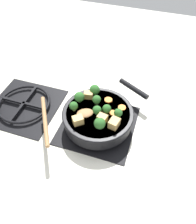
% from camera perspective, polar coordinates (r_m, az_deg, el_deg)
% --- Properties ---
extents(ground_plane, '(2.40, 2.40, 0.00)m').
position_cam_1_polar(ground_plane, '(0.95, 0.00, -3.46)').
color(ground_plane, silver).
extents(front_burner_grate, '(0.31, 0.31, 0.03)m').
position_cam_1_polar(front_burner_grate, '(0.94, 0.00, -3.02)').
color(front_burner_grate, black).
rests_on(front_burner_grate, ground_plane).
extents(rear_burner_grate, '(0.31, 0.31, 0.03)m').
position_cam_1_polar(rear_burner_grate, '(1.07, -18.68, 1.87)').
color(rear_burner_grate, black).
rests_on(rear_burner_grate, ground_plane).
extents(skillet_pan, '(0.39, 0.33, 0.06)m').
position_cam_1_polar(skillet_pan, '(0.90, 0.10, -1.05)').
color(skillet_pan, black).
rests_on(skillet_pan, front_burner_grate).
extents(wooden_spoon, '(0.23, 0.25, 0.02)m').
position_cam_1_polar(wooden_spoon, '(0.87, -9.39, -1.33)').
color(wooden_spoon, '#A87A4C').
rests_on(wooden_spoon, skillet_pan).
extents(tofu_cube_center_large, '(0.04, 0.04, 0.03)m').
position_cam_1_polar(tofu_cube_center_large, '(0.93, -2.49, 4.51)').
color(tofu_cube_center_large, tan).
rests_on(tofu_cube_center_large, skillet_pan).
extents(tofu_cube_near_handle, '(0.04, 0.04, 0.03)m').
position_cam_1_polar(tofu_cube_near_handle, '(0.84, 1.14, -1.64)').
color(tofu_cube_near_handle, tan).
rests_on(tofu_cube_near_handle, skillet_pan).
extents(tofu_cube_east_chunk, '(0.05, 0.05, 0.03)m').
position_cam_1_polar(tofu_cube_east_chunk, '(0.84, -5.27, -2.13)').
color(tofu_cube_east_chunk, tan).
rests_on(tofu_cube_east_chunk, skillet_pan).
extents(tofu_cube_west_chunk, '(0.05, 0.04, 0.03)m').
position_cam_1_polar(tofu_cube_west_chunk, '(0.83, 4.24, -2.94)').
color(tofu_cube_west_chunk, tan).
rests_on(tofu_cube_west_chunk, skillet_pan).
extents(broccoli_floret_near_spoon, '(0.03, 0.03, 0.04)m').
position_cam_1_polar(broccoli_floret_near_spoon, '(0.86, 2.29, 0.84)').
color(broccoli_floret_near_spoon, '#709956').
rests_on(broccoli_floret_near_spoon, skillet_pan).
extents(broccoli_floret_center_top, '(0.04, 0.04, 0.05)m').
position_cam_1_polar(broccoli_floret_center_top, '(0.90, -4.91, 3.90)').
color(broccoli_floret_center_top, '#709956').
rests_on(broccoli_floret_center_top, skillet_pan).
extents(broccoli_floret_east_rim, '(0.03, 0.03, 0.04)m').
position_cam_1_polar(broccoli_floret_east_rim, '(0.85, 5.29, -0.22)').
color(broccoli_floret_east_rim, '#709956').
rests_on(broccoli_floret_east_rim, skillet_pan).
extents(broccoli_floret_west_rim, '(0.04, 0.04, 0.05)m').
position_cam_1_polar(broccoli_floret_west_rim, '(0.81, 0.45, -3.02)').
color(broccoli_floret_west_rim, '#709956').
rests_on(broccoli_floret_west_rim, skillet_pan).
extents(broccoli_floret_north_edge, '(0.04, 0.04, 0.04)m').
position_cam_1_polar(broccoli_floret_north_edge, '(0.90, -0.36, 3.27)').
color(broccoli_floret_north_edge, '#709956').
rests_on(broccoli_floret_north_edge, skillet_pan).
extents(broccoli_floret_south_cluster, '(0.04, 0.04, 0.05)m').
position_cam_1_polar(broccoli_floret_south_cluster, '(0.93, -0.88, 5.85)').
color(broccoli_floret_south_cluster, '#709956').
rests_on(broccoli_floret_south_cluster, skillet_pan).
extents(broccoli_floret_mid_floret, '(0.04, 0.04, 0.04)m').
position_cam_1_polar(broccoli_floret_mid_floret, '(0.86, -0.14, 0.48)').
color(broccoli_floret_mid_floret, '#709956').
rests_on(broccoli_floret_mid_floret, skillet_pan).
extents(broccoli_floret_small_inner, '(0.03, 0.03, 0.04)m').
position_cam_1_polar(broccoli_floret_small_inner, '(0.88, -6.39, 1.58)').
color(broccoli_floret_small_inner, '#709956').
rests_on(broccoli_floret_small_inner, skillet_pan).
extents(carrot_slice_orange_thin, '(0.03, 0.03, 0.01)m').
position_cam_1_polar(carrot_slice_orange_thin, '(0.90, 6.26, 1.14)').
color(carrot_slice_orange_thin, orange).
rests_on(carrot_slice_orange_thin, skillet_pan).
extents(carrot_slice_near_center, '(0.03, 0.03, 0.01)m').
position_cam_1_polar(carrot_slice_near_center, '(0.88, 3.86, -0.22)').
color(carrot_slice_near_center, orange).
rests_on(carrot_slice_near_center, skillet_pan).
extents(carrot_slice_edge_slice, '(0.03, 0.03, 0.01)m').
position_cam_1_polar(carrot_slice_edge_slice, '(0.93, 2.72, 3.17)').
color(carrot_slice_edge_slice, orange).
rests_on(carrot_slice_edge_slice, skillet_pan).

